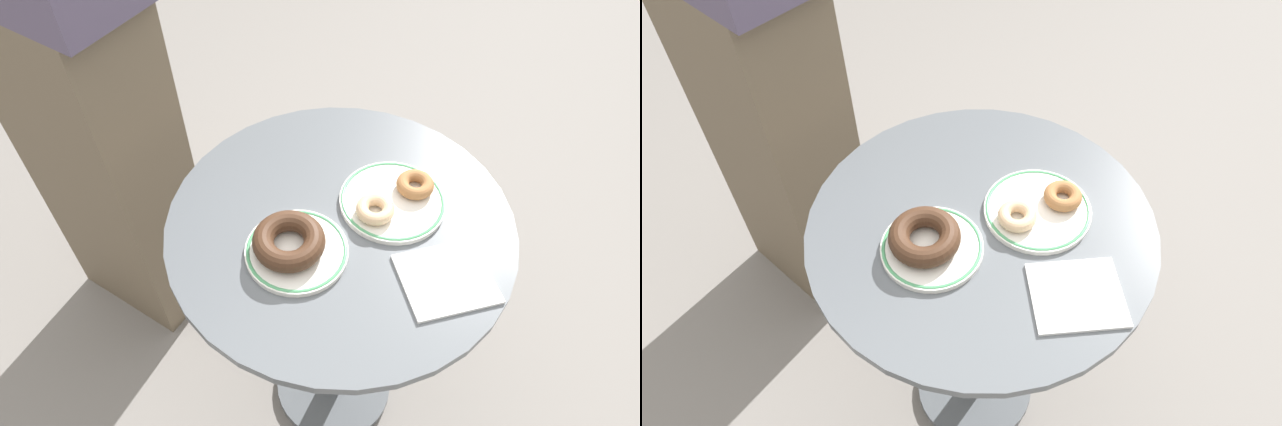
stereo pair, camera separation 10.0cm
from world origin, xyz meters
The scene contains 9 objects.
ground_plane centered at (0.00, 0.00, -0.01)m, with size 7.00×7.00×0.02m, color gray.
cafe_table centered at (0.00, 0.00, 0.49)m, with size 0.61×0.61×0.70m.
plate_left centered at (-0.10, -0.01, 0.71)m, with size 0.17×0.17×0.01m.
plate_right centered at (0.10, -0.02, 0.71)m, with size 0.19×0.19×0.01m.
donut_chocolate centered at (-0.11, 0.00, 0.73)m, with size 0.12×0.12×0.04m, color #422819.
donut_cinnamon centered at (0.15, -0.03, 0.73)m, with size 0.07×0.07×0.02m, color #A36B3D.
donut_glazed centered at (0.05, -0.03, 0.73)m, with size 0.07×0.07×0.02m, color #E0B789.
paper_napkin centered at (0.06, -0.20, 0.71)m, with size 0.14×0.13×0.01m, color white.
person_figure centered at (-0.23, 0.60, 0.89)m, with size 0.35×0.46×1.80m.
Camera 1 is at (-0.41, -0.48, 1.49)m, focal length 32.36 mm.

